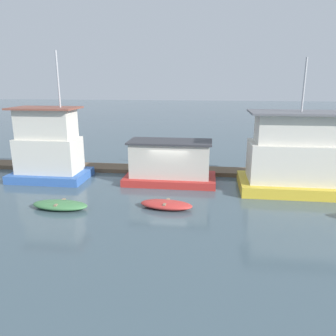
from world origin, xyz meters
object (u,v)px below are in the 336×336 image
houseboat_blue (49,149)px  houseboat_yellow (299,157)px  houseboat_red (170,163)px  dinghy_green (60,205)px  dinghy_red (166,205)px  mooring_post_near_left (83,165)px  mooring_post_near_right (334,170)px

houseboat_blue → houseboat_yellow: size_ratio=1.07×
houseboat_red → dinghy_green: (-5.41, -5.67, -1.13)m
dinghy_red → mooring_post_near_left: (-7.24, 6.33, 0.44)m
houseboat_yellow → mooring_post_near_left: houseboat_yellow is taller
houseboat_yellow → dinghy_green: houseboat_yellow is taller
houseboat_red → mooring_post_near_left: size_ratio=4.73×
houseboat_yellow → dinghy_green: (-13.64, -4.95, -1.95)m
houseboat_blue → houseboat_yellow: bearing=-1.3°
mooring_post_near_left → houseboat_blue: bearing=-133.0°
houseboat_red → mooring_post_near_left: 7.05m
dinghy_green → dinghy_red: (5.79, 0.81, -0.00)m
dinghy_red → houseboat_yellow: bearing=27.8°
houseboat_blue → dinghy_green: size_ratio=2.74×
dinghy_green → houseboat_red: bearing=46.3°
houseboat_red → houseboat_yellow: 8.31m
dinghy_red → mooring_post_near_left: bearing=138.8°
houseboat_red → dinghy_red: (0.38, -4.86, -1.13)m
houseboat_red → houseboat_yellow: bearing=-5.0°
houseboat_yellow → mooring_post_near_right: size_ratio=4.83×
houseboat_blue → houseboat_red: (8.56, 0.34, -0.86)m
houseboat_blue → mooring_post_near_left: size_ratio=6.64×
houseboat_blue → mooring_post_near_right: 19.93m
houseboat_blue → mooring_post_near_left: houseboat_blue is taller
houseboat_blue → mooring_post_near_right: bearing=5.2°
dinghy_green → mooring_post_near_left: mooring_post_near_left is taller
houseboat_red → dinghy_green: houseboat_red is taller
houseboat_blue → houseboat_red: 8.61m
houseboat_red → mooring_post_near_right: bearing=7.5°
mooring_post_near_left → dinghy_red: bearing=-41.2°
houseboat_yellow → dinghy_green: size_ratio=2.56×
houseboat_blue → dinghy_red: bearing=-26.8°
houseboat_blue → dinghy_red: 10.21m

